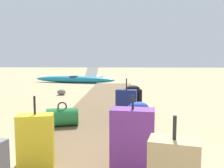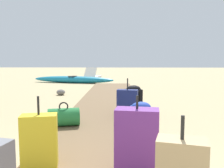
{
  "view_description": "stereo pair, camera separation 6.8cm",
  "coord_description": "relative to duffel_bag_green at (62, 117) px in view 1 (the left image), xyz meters",
  "views": [
    {
      "loc": [
        0.34,
        -0.7,
        1.23
      ],
      "look_at": [
        0.1,
        5.82,
        0.55
      ],
      "focal_mm": 38.29,
      "sensor_mm": 36.0,
      "label": 1
    },
    {
      "loc": [
        0.27,
        -0.71,
        1.23
      ],
      "look_at": [
        0.1,
        5.82,
        0.55
      ],
      "focal_mm": 38.29,
      "sensor_mm": 36.0,
      "label": 2
    }
  ],
  "objects": [
    {
      "name": "suitcase_purple",
      "position": [
        1.13,
        -1.67,
        0.17
      ],
      "size": [
        0.46,
        0.29,
        0.79
      ],
      "color": "#6B2D84",
      "rests_on": "boardwalk"
    },
    {
      "name": "lounge_chair",
      "position": [
        -0.45,
        8.92,
        0.09
      ],
      "size": [
        0.86,
        1.61,
        0.8
      ],
      "color": "white",
      "rests_on": "ground"
    },
    {
      "name": "kayak",
      "position": [
        -1.42,
        8.28,
        -0.06
      ],
      "size": [
        4.39,
        1.49,
        0.36
      ],
      "color": "teal",
      "rests_on": "ground"
    },
    {
      "name": "boardwalk",
      "position": [
        0.67,
        1.98,
        -0.2
      ],
      "size": [
        1.61,
        10.58,
        0.08
      ],
      "primitive_type": "cube",
      "color": "brown",
      "rests_on": "ground"
    },
    {
      "name": "suitcase_yellow",
      "position": [
        0.1,
        -1.55,
        0.13
      ],
      "size": [
        0.41,
        0.27,
        0.76
      ],
      "color": "gold",
      "rests_on": "boardwalk"
    },
    {
      "name": "backpack_black",
      "position": [
        1.27,
        1.07,
        0.16
      ],
      "size": [
        0.39,
        0.32,
        0.59
      ],
      "color": "black",
      "rests_on": "boardwalk"
    },
    {
      "name": "suitcase_navy",
      "position": [
        1.12,
        0.52,
        0.13
      ],
      "size": [
        0.42,
        0.24,
        0.79
      ],
      "color": "navy",
      "rests_on": "boardwalk"
    },
    {
      "name": "ground_plane",
      "position": [
        0.67,
        0.92,
        -0.24
      ],
      "size": [
        60.0,
        60.0,
        0.0
      ],
      "primitive_type": "plane",
      "color": "tan"
    },
    {
      "name": "rock_left_far",
      "position": [
        -1.04,
        4.09,
        -0.14
      ],
      "size": [
        0.38,
        0.41,
        0.19
      ],
      "primitive_type": "ellipsoid",
      "rotation": [
        0.0,
        0.0,
        0.28
      ],
      "color": "slate",
      "rests_on": "ground"
    },
    {
      "name": "backpack_blue",
      "position": [
        1.26,
        -0.76,
        0.14
      ],
      "size": [
        0.28,
        0.22,
        0.57
      ],
      "color": "#2847B7",
      "rests_on": "boardwalk"
    },
    {
      "name": "duffel_bag_green",
      "position": [
        0.0,
        0.0,
        0.0
      ],
      "size": [
        0.59,
        0.43,
        0.42
      ],
      "color": "#237538",
      "rests_on": "boardwalk"
    }
  ]
}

